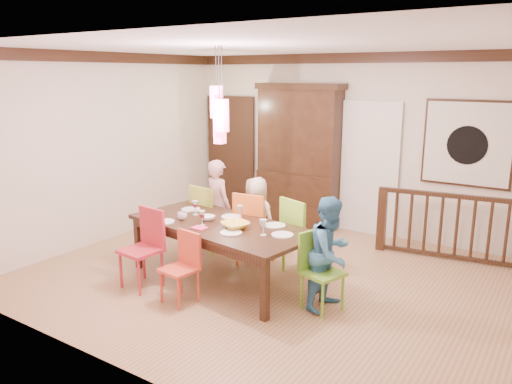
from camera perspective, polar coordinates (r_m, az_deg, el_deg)
The scene contains 36 objects.
floor at distance 6.59m, azimuth 1.65°, elevation -9.67°, with size 6.00×6.00×0.00m, color #926647.
ceiling at distance 6.07m, azimuth 1.84°, elevation 16.38°, with size 6.00×6.00×0.00m, color white.
wall_back at distance 8.38m, azimuth 10.80°, elevation 5.40°, with size 6.00×6.00×0.00m, color beige.
wall_left at distance 8.13m, azimuth -16.62°, elevation 4.84°, with size 5.00×5.00×0.00m, color beige.
crown_molding at distance 6.07m, azimuth 1.84°, elevation 15.62°, with size 6.00×5.00×0.16m, color black, non-canonical shape.
panel_door at distance 9.56m, azimuth -2.82°, elevation 4.17°, with size 1.04×0.07×2.24m, color black.
white_doorway at distance 8.28m, azimuth 12.82°, elevation 2.40°, with size 0.97×0.05×2.22m, color silver.
painting at distance 7.81m, azimuth 23.03°, elevation 5.10°, with size 1.25×0.06×1.25m.
pendant_cluster at distance 6.03m, azimuth -4.19°, elevation 8.82°, with size 0.27×0.21×1.14m.
dining_table at distance 6.31m, azimuth -3.97°, elevation -4.23°, with size 2.55×1.44×0.75m.
chair_far_left at distance 7.36m, azimuth -5.08°, elevation -2.46°, with size 0.51×0.51×1.01m.
chair_far_mid at distance 6.87m, azimuth -0.05°, elevation -3.49°, with size 0.51×0.51×1.03m.
chair_far_right at distance 6.57m, azimuth 5.52°, elevation -4.36°, with size 0.59×0.59×1.03m.
chair_near_left at distance 6.27m, azimuth -13.10°, elevation -5.82°, with size 0.48×0.48×0.97m.
chair_near_mid at distance 5.81m, azimuth -8.81°, elevation -8.11°, with size 0.41×0.41×0.82m.
chair_end_right at distance 5.61m, azimuth 7.65°, elevation -8.46°, with size 0.50×0.50×0.88m.
china_hutch at distance 8.59m, azimuth 4.91°, elevation 4.20°, with size 1.54×0.46×2.42m.
balustrade at distance 7.53m, azimuth 21.96°, elevation -3.66°, with size 2.21×0.37×0.96m.
person_far_left at distance 7.32m, azimuth -4.34°, elevation -1.62°, with size 0.50×0.33×1.38m, color #FFC2C5.
person_far_mid at distance 7.04m, azimuth 0.02°, elevation -3.03°, with size 0.58×0.38×1.18m, color beige.
person_end_right at distance 5.63m, azimuth 8.52°, elevation -6.93°, with size 0.63×0.49×1.29m, color teal.
serving_bowl at distance 6.06m, azimuth -2.38°, elevation -3.82°, with size 0.32×0.32×0.08m, color yellow.
small_bowl at distance 6.42m, azimuth -5.54°, elevation -2.98°, with size 0.19×0.19×0.06m, color white.
cup_left at distance 6.48m, azimuth -8.43°, elevation -2.74°, with size 0.12×0.12×0.10m, color silver.
cup_right at distance 6.14m, azimuth 0.79°, elevation -3.57°, with size 0.09×0.09×0.09m, color silver.
plate_far_left at distance 6.94m, azimuth -7.44°, elevation -1.98°, with size 0.26×0.26×0.01m, color white.
plate_far_mid at distance 6.54m, azimuth -2.82°, elevation -2.84°, with size 0.26×0.26×0.01m, color white.
plate_far_right at distance 6.17m, azimuth 2.19°, elevation -3.84°, with size 0.26×0.26×0.01m, color white.
plate_near_left at distance 6.42m, azimuth -10.46°, elevation -3.35°, with size 0.26×0.26×0.01m, color white.
plate_near_mid at distance 5.90m, azimuth -2.87°, elevation -4.66°, with size 0.26×0.26×0.01m, color white.
plate_end_right at distance 5.82m, azimuth 3.04°, elevation -4.91°, with size 0.26×0.26×0.01m, color white.
wine_glass_a at distance 6.67m, azimuth -6.97°, elevation -1.81°, with size 0.08×0.08×0.19m, color #590C19, non-canonical shape.
wine_glass_b at distance 6.40m, azimuth -1.85°, elevation -2.37°, with size 0.08×0.08×0.19m, color silver, non-canonical shape.
wine_glass_c at distance 6.19m, azimuth -6.17°, elevation -2.99°, with size 0.08×0.08×0.19m, color #590C19, non-canonical shape.
wine_glass_d at distance 5.79m, azimuth 0.86°, elevation -4.07°, with size 0.08×0.08×0.19m, color silver, non-canonical shape.
napkin at distance 6.10m, azimuth -6.49°, elevation -4.11°, with size 0.18×0.14×0.01m, color #D83359.
Camera 1 is at (3.18, -5.16, 2.59)m, focal length 35.00 mm.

